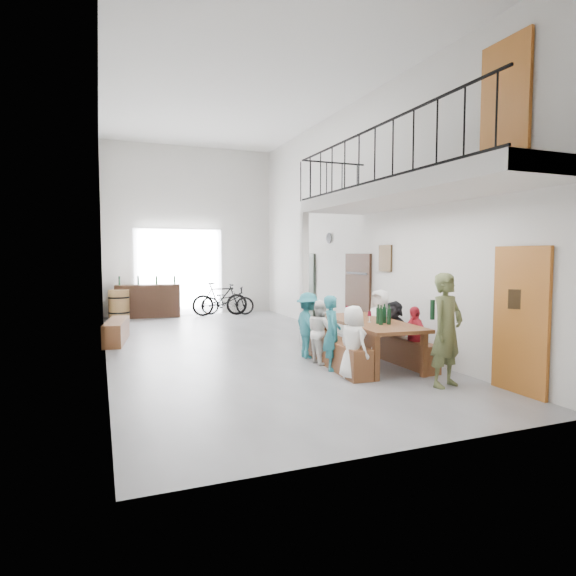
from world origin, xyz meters
name	(u,v)px	position (x,y,z in m)	size (l,w,h in m)	color
floor	(241,346)	(0.00, 0.00, 0.00)	(12.00, 12.00, 0.00)	slate
room_walls	(240,180)	(0.00, 0.00, 3.55)	(12.00, 12.00, 12.00)	silver
gateway_portal	(179,272)	(-0.40, 5.94, 1.40)	(2.80, 0.08, 2.80)	white
right_wall_decor	(397,266)	(2.70, -1.87, 1.74)	(0.07, 8.28, 5.07)	#9C571E
balcony	(405,196)	(1.98, -3.13, 2.96)	(1.52, 5.62, 4.00)	silver
tasting_table	(370,325)	(1.68, -2.54, 0.71)	(1.22, 2.57, 0.79)	brown
bench_inner	(336,353)	(1.01, -2.53, 0.25)	(0.35, 2.17, 0.50)	brown
bench_wall	(398,350)	(2.23, -2.61, 0.24)	(0.27, 2.10, 0.48)	brown
tableware	(375,314)	(1.67, -2.71, 0.94)	(0.27, 1.33, 0.35)	black
side_bench	(117,331)	(-2.50, 1.44, 0.25)	(0.39, 1.78, 0.50)	brown
oak_barrel	(119,305)	(-2.30, 5.40, 0.46)	(0.62, 0.62, 0.91)	olive
serving_counter	(148,301)	(-1.43, 5.65, 0.52)	(1.96, 0.54, 1.03)	#371F13
counter_bottles	(147,280)	(-1.43, 5.64, 1.17)	(1.71, 0.19, 0.28)	black
guest_left_a	(353,343)	(0.87, -3.37, 0.59)	(0.58, 0.38, 1.18)	white
guest_left_b	(332,333)	(0.86, -2.66, 0.64)	(0.47, 0.31, 1.28)	#246D78
guest_left_c	(321,332)	(0.89, -2.14, 0.58)	(0.56, 0.44, 1.16)	white
guest_left_d	(308,325)	(0.87, -1.61, 0.63)	(0.81, 0.47, 1.26)	#246D78
guest_right_a	(414,337)	(2.24, -3.08, 0.54)	(0.64, 0.26, 1.09)	red
guest_right_b	(394,330)	(2.28, -2.40, 0.56)	(1.04, 0.33, 1.12)	black
guest_right_c	(380,322)	(2.27, -1.92, 0.65)	(0.63, 0.41, 1.30)	white
host_standing	(447,330)	(1.99, -4.22, 0.85)	(0.62, 0.41, 1.71)	#525932
potted_plant	(328,325)	(2.45, 0.70, 0.24)	(0.42, 0.37, 0.47)	#194F15
bicycle_near	(227,301)	(1.08, 5.40, 0.46)	(0.61, 1.74, 0.91)	black
bicycle_far	(220,299)	(0.78, 5.22, 0.54)	(0.51, 1.79, 1.08)	black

